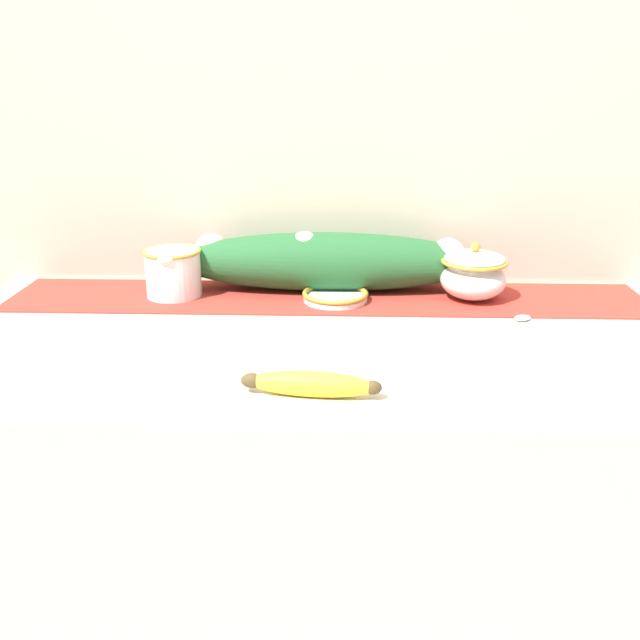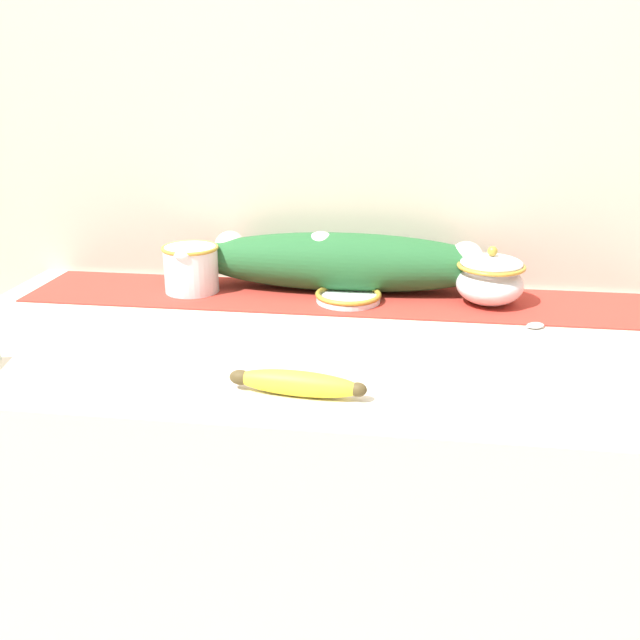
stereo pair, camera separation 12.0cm
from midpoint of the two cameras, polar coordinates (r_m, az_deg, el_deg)
The scene contains 9 objects.
countertop at distance 1.49m, azimuth -2.18°, elevation -17.62°, with size 1.43×0.70×0.89m, color beige.
back_wall at distance 1.56m, azimuth -1.57°, elevation 14.26°, with size 2.23×0.04×2.40m, color beige.
table_runner at distance 1.48m, azimuth -1.79°, elevation 1.76°, with size 1.31×0.23×0.00m, color #B23328.
cream_pitcher at distance 1.52m, azimuth -13.91°, elevation 3.81°, with size 0.12×0.14×0.10m.
sugar_bowl at distance 1.48m, azimuth 9.92°, elevation 3.62°, with size 0.14×0.14×0.12m.
small_dish at distance 1.45m, azimuth -1.14°, elevation 1.91°, with size 0.14×0.14×0.02m.
banana at distance 1.04m, azimuth -4.08°, elevation -5.20°, with size 0.21×0.06×0.04m.
spoon at distance 1.38m, azimuth 13.19°, elevation 0.03°, with size 0.14×0.08×0.01m.
poinsettia_garland at distance 1.51m, azimuth -1.66°, elevation 4.76°, with size 0.65×0.14×0.13m.
Camera 1 is at (0.03, -1.19, 1.35)m, focal length 40.00 mm.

